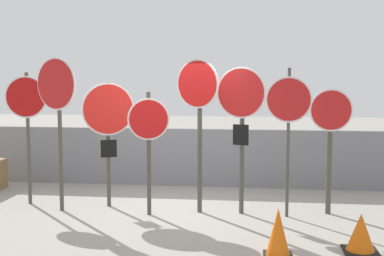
{
  "coord_description": "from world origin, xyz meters",
  "views": [
    {
      "loc": [
        1.4,
        -8.78,
        2.35
      ],
      "look_at": [
        0.33,
        0.0,
        1.43
      ],
      "focal_mm": 50.0,
      "sensor_mm": 36.0,
      "label": 1
    }
  ],
  "objects_px": {
    "stop_sign_2": "(108,118)",
    "stop_sign_1": "(57,98)",
    "stop_sign_7": "(330,129)",
    "stop_sign_5": "(241,109)",
    "traffic_cone_0": "(361,233)",
    "traffic_cone_1": "(278,233)",
    "stop_sign_0": "(27,109)",
    "stop_sign_3": "(149,130)",
    "stop_sign_6": "(289,109)",
    "stop_sign_4": "(198,103)"
  },
  "relations": [
    {
      "from": "stop_sign_2",
      "to": "stop_sign_1",
      "type": "bearing_deg",
      "value": -178.37
    },
    {
      "from": "stop_sign_7",
      "to": "stop_sign_5",
      "type": "bearing_deg",
      "value": -173.05
    },
    {
      "from": "traffic_cone_0",
      "to": "stop_sign_5",
      "type": "bearing_deg",
      "value": 133.79
    },
    {
      "from": "traffic_cone_0",
      "to": "traffic_cone_1",
      "type": "bearing_deg",
      "value": -163.55
    },
    {
      "from": "stop_sign_0",
      "to": "stop_sign_5",
      "type": "height_order",
      "value": "stop_sign_5"
    },
    {
      "from": "stop_sign_3",
      "to": "traffic_cone_0",
      "type": "bearing_deg",
      "value": -36.14
    },
    {
      "from": "stop_sign_6",
      "to": "traffic_cone_1",
      "type": "height_order",
      "value": "stop_sign_6"
    },
    {
      "from": "stop_sign_7",
      "to": "traffic_cone_1",
      "type": "xyz_separation_m",
      "value": [
        -0.91,
        -2.18,
        -1.12
      ]
    },
    {
      "from": "stop_sign_7",
      "to": "traffic_cone_1",
      "type": "relative_size",
      "value": 3.3
    },
    {
      "from": "stop_sign_1",
      "to": "stop_sign_6",
      "type": "xyz_separation_m",
      "value": [
        3.82,
        0.07,
        -0.16
      ]
    },
    {
      "from": "stop_sign_4",
      "to": "traffic_cone_1",
      "type": "bearing_deg",
      "value": -30.7
    },
    {
      "from": "stop_sign_0",
      "to": "stop_sign_6",
      "type": "relative_size",
      "value": 0.97
    },
    {
      "from": "stop_sign_6",
      "to": "stop_sign_0",
      "type": "bearing_deg",
      "value": -179.55
    },
    {
      "from": "stop_sign_3",
      "to": "stop_sign_5",
      "type": "relative_size",
      "value": 0.83
    },
    {
      "from": "stop_sign_5",
      "to": "stop_sign_1",
      "type": "bearing_deg",
      "value": -158.99
    },
    {
      "from": "stop_sign_1",
      "to": "stop_sign_4",
      "type": "relative_size",
      "value": 1.01
    },
    {
      "from": "stop_sign_3",
      "to": "traffic_cone_1",
      "type": "bearing_deg",
      "value": -52.27
    },
    {
      "from": "stop_sign_4",
      "to": "traffic_cone_1",
      "type": "distance_m",
      "value": 2.83
    },
    {
      "from": "traffic_cone_0",
      "to": "stop_sign_3",
      "type": "bearing_deg",
      "value": 155.38
    },
    {
      "from": "stop_sign_1",
      "to": "stop_sign_2",
      "type": "relative_size",
      "value": 1.19
    },
    {
      "from": "stop_sign_1",
      "to": "stop_sign_3",
      "type": "relative_size",
      "value": 1.28
    },
    {
      "from": "stop_sign_1",
      "to": "stop_sign_5",
      "type": "height_order",
      "value": "stop_sign_1"
    },
    {
      "from": "stop_sign_1",
      "to": "stop_sign_6",
      "type": "distance_m",
      "value": 3.82
    },
    {
      "from": "stop_sign_0",
      "to": "stop_sign_3",
      "type": "distance_m",
      "value": 2.35
    },
    {
      "from": "stop_sign_2",
      "to": "traffic_cone_1",
      "type": "distance_m",
      "value": 3.81
    },
    {
      "from": "stop_sign_7",
      "to": "traffic_cone_0",
      "type": "height_order",
      "value": "stop_sign_7"
    },
    {
      "from": "stop_sign_6",
      "to": "stop_sign_2",
      "type": "bearing_deg",
      "value": 178.83
    },
    {
      "from": "stop_sign_3",
      "to": "stop_sign_2",
      "type": "bearing_deg",
      "value": 138.62
    },
    {
      "from": "stop_sign_2",
      "to": "stop_sign_7",
      "type": "bearing_deg",
      "value": -25.08
    },
    {
      "from": "stop_sign_1",
      "to": "traffic_cone_0",
      "type": "relative_size",
      "value": 5.09
    },
    {
      "from": "stop_sign_3",
      "to": "stop_sign_4",
      "type": "height_order",
      "value": "stop_sign_4"
    },
    {
      "from": "stop_sign_5",
      "to": "stop_sign_3",
      "type": "bearing_deg",
      "value": -152.19
    },
    {
      "from": "stop_sign_1",
      "to": "stop_sign_7",
      "type": "distance_m",
      "value": 4.56
    },
    {
      "from": "stop_sign_4",
      "to": "stop_sign_5",
      "type": "height_order",
      "value": "stop_sign_4"
    },
    {
      "from": "stop_sign_4",
      "to": "traffic_cone_0",
      "type": "distance_m",
      "value": 3.3
    },
    {
      "from": "stop_sign_1",
      "to": "traffic_cone_1",
      "type": "relative_size",
      "value": 4.11
    },
    {
      "from": "stop_sign_6",
      "to": "stop_sign_7",
      "type": "xyz_separation_m",
      "value": [
        0.7,
        0.28,
        -0.33
      ]
    },
    {
      "from": "stop_sign_2",
      "to": "traffic_cone_0",
      "type": "distance_m",
      "value": 4.55
    },
    {
      "from": "stop_sign_2",
      "to": "stop_sign_6",
      "type": "bearing_deg",
      "value": -30.33
    },
    {
      "from": "traffic_cone_1",
      "to": "stop_sign_4",
      "type": "bearing_deg",
      "value": 121.79
    },
    {
      "from": "stop_sign_0",
      "to": "stop_sign_5",
      "type": "relative_size",
      "value": 0.96
    },
    {
      "from": "traffic_cone_0",
      "to": "stop_sign_7",
      "type": "bearing_deg",
      "value": 95.37
    },
    {
      "from": "stop_sign_2",
      "to": "stop_sign_4",
      "type": "relative_size",
      "value": 0.85
    },
    {
      "from": "stop_sign_1",
      "to": "stop_sign_7",
      "type": "bearing_deg",
      "value": 29.96
    },
    {
      "from": "stop_sign_4",
      "to": "stop_sign_5",
      "type": "bearing_deg",
      "value": 27.74
    },
    {
      "from": "stop_sign_0",
      "to": "traffic_cone_0",
      "type": "bearing_deg",
      "value": -26.06
    },
    {
      "from": "stop_sign_1",
      "to": "stop_sign_5",
      "type": "relative_size",
      "value": 1.06
    },
    {
      "from": "stop_sign_0",
      "to": "stop_sign_4",
      "type": "height_order",
      "value": "stop_sign_4"
    },
    {
      "from": "traffic_cone_0",
      "to": "stop_sign_6",
      "type": "bearing_deg",
      "value": 118.86
    },
    {
      "from": "stop_sign_0",
      "to": "stop_sign_6",
      "type": "height_order",
      "value": "stop_sign_6"
    }
  ]
}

